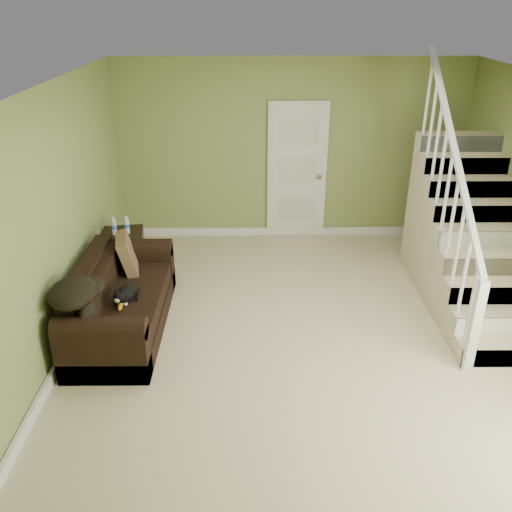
{
  "coord_description": "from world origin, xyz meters",
  "views": [
    {
      "loc": [
        -0.57,
        -4.94,
        3.33
      ],
      "look_at": [
        -0.52,
        0.35,
        0.78
      ],
      "focal_mm": 38.0,
      "sensor_mm": 36.0,
      "label": 1
    }
  ],
  "objects_px": {
    "sofa": "(119,304)",
    "banana": "(120,305)",
    "side_table": "(125,253)",
    "cat": "(125,295)"
  },
  "relations": [
    {
      "from": "side_table",
      "to": "cat",
      "type": "distance_m",
      "value": 1.5
    },
    {
      "from": "cat",
      "to": "banana",
      "type": "distance_m",
      "value": 0.14
    },
    {
      "from": "cat",
      "to": "banana",
      "type": "xyz_separation_m",
      "value": [
        -0.03,
        -0.12,
        -0.06
      ]
    },
    {
      "from": "side_table",
      "to": "banana",
      "type": "height_order",
      "value": "side_table"
    },
    {
      "from": "side_table",
      "to": "cat",
      "type": "height_order",
      "value": "side_table"
    },
    {
      "from": "sofa",
      "to": "side_table",
      "type": "relative_size",
      "value": 2.41
    },
    {
      "from": "sofa",
      "to": "cat",
      "type": "height_order",
      "value": "sofa"
    },
    {
      "from": "sofa",
      "to": "banana",
      "type": "distance_m",
      "value": 0.34
    },
    {
      "from": "side_table",
      "to": "cat",
      "type": "bearing_deg",
      "value": -77.12
    },
    {
      "from": "cat",
      "to": "banana",
      "type": "height_order",
      "value": "cat"
    }
  ]
}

